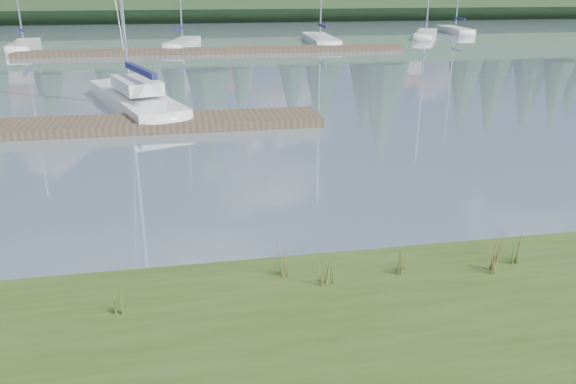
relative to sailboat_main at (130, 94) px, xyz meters
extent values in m
plane|color=gray|center=(2.43, 17.12, -0.42)|extent=(200.00, 200.00, 0.00)
cube|color=white|center=(0.20, -0.61, -0.20)|extent=(4.12, 7.93, 0.70)
ellipsoid|color=white|center=(-1.02, 3.07, -0.20)|extent=(2.28, 2.54, 0.70)
cube|color=navy|center=(0.56, -1.70, 1.13)|extent=(1.30, 3.41, 0.20)
cube|color=white|center=(0.34, -1.03, 0.53)|extent=(2.06, 3.07, 0.45)
cube|color=#4C3D2C|center=(-1.57, -3.88, -0.27)|extent=(16.00, 2.00, 0.30)
cube|color=#4C3D2C|center=(4.43, 17.12, -0.27)|extent=(26.00, 2.20, 0.30)
cube|color=white|center=(-8.83, 21.15, -0.20)|extent=(2.22, 6.78, 0.70)
ellipsoid|color=white|center=(-9.18, 24.46, -0.20)|extent=(1.64, 1.96, 0.70)
cube|color=navy|center=(-8.73, 20.25, 0.98)|extent=(0.48, 2.65, 0.20)
cube|color=white|center=(2.19, 20.89, -0.20)|extent=(2.86, 6.41, 0.70)
ellipsoid|color=white|center=(2.93, 23.93, -0.20)|extent=(1.73, 1.98, 0.70)
cube|color=navy|center=(1.98, 20.06, 0.98)|extent=(0.78, 2.46, 0.20)
cube|color=white|center=(12.85, 22.07, -0.20)|extent=(2.45, 8.34, 0.70)
ellipsoid|color=white|center=(13.14, 26.18, -0.20)|extent=(1.95, 2.37, 0.70)
cube|color=navy|center=(12.77, 20.95, 0.98)|extent=(0.43, 3.28, 0.20)
cube|color=white|center=(23.05, 25.19, -0.20)|extent=(4.50, 6.82, 0.70)
ellipsoid|color=white|center=(24.61, 28.24, -0.20)|extent=(2.18, 2.35, 0.70)
cube|color=navy|center=(22.62, 24.35, 0.98)|extent=(1.42, 2.52, 0.20)
cube|color=white|center=(27.66, 29.01, -0.20)|extent=(2.31, 6.73, 0.70)
ellipsoid|color=white|center=(28.08, 32.28, -0.20)|extent=(1.65, 1.96, 0.70)
cube|color=navy|center=(27.55, 28.11, 0.98)|extent=(0.53, 2.63, 0.20)
cone|color=#475B23|center=(3.26, -14.99, 0.19)|extent=(0.03, 0.03, 0.51)
cone|color=brown|center=(3.37, -15.06, 0.13)|extent=(0.03, 0.03, 0.41)
cone|color=#475B23|center=(3.32, -14.96, 0.21)|extent=(0.03, 0.03, 0.57)
cone|color=brown|center=(3.40, -15.02, 0.11)|extent=(0.03, 0.03, 0.36)
cone|color=#475B23|center=(3.28, -15.07, 0.16)|extent=(0.03, 0.03, 0.46)
cone|color=#475B23|center=(3.78, -15.31, 0.17)|extent=(0.03, 0.03, 0.49)
cone|color=brown|center=(3.89, -15.38, 0.12)|extent=(0.03, 0.03, 0.39)
cone|color=#475B23|center=(3.84, -15.28, 0.20)|extent=(0.03, 0.03, 0.54)
cone|color=brown|center=(3.92, -15.34, 0.10)|extent=(0.03, 0.03, 0.34)
cone|color=#475B23|center=(3.80, -15.39, 0.15)|extent=(0.03, 0.03, 0.44)
cone|color=#475B23|center=(6.34, -15.43, 0.23)|extent=(0.03, 0.03, 0.60)
cone|color=brown|center=(6.45, -15.50, 0.17)|extent=(0.03, 0.03, 0.48)
cone|color=#475B23|center=(6.40, -15.40, 0.26)|extent=(0.03, 0.03, 0.66)
cone|color=brown|center=(6.48, -15.46, 0.14)|extent=(0.03, 0.03, 0.42)
cone|color=#475B23|center=(6.36, -15.51, 0.20)|extent=(0.03, 0.03, 0.54)
cone|color=#475B23|center=(0.94, -15.59, 0.14)|extent=(0.03, 0.03, 0.42)
cone|color=brown|center=(1.05, -15.66, 0.10)|extent=(0.03, 0.03, 0.34)
cone|color=#475B23|center=(1.00, -15.56, 0.16)|extent=(0.03, 0.03, 0.47)
cone|color=brown|center=(1.08, -15.62, 0.08)|extent=(0.03, 0.03, 0.30)
cone|color=#475B23|center=(0.96, -15.67, 0.12)|extent=(0.03, 0.03, 0.38)
cone|color=#475B23|center=(5.00, -15.18, 0.13)|extent=(0.03, 0.03, 0.40)
cone|color=brown|center=(5.11, -15.25, 0.09)|extent=(0.03, 0.03, 0.32)
cone|color=#475B23|center=(5.06, -15.15, 0.15)|extent=(0.03, 0.03, 0.44)
cone|color=brown|center=(5.14, -15.21, 0.07)|extent=(0.03, 0.03, 0.28)
cone|color=#475B23|center=(5.02, -15.26, 0.11)|extent=(0.03, 0.03, 0.36)
cone|color=#475B23|center=(6.80, -15.20, 0.24)|extent=(0.03, 0.03, 0.61)
cone|color=brown|center=(6.91, -15.27, 0.17)|extent=(0.03, 0.03, 0.49)
cone|color=#475B23|center=(6.86, -15.17, 0.27)|extent=(0.03, 0.03, 0.67)
cone|color=brown|center=(6.94, -15.23, 0.14)|extent=(0.03, 0.03, 0.43)
cone|color=#475B23|center=(6.82, -15.28, 0.20)|extent=(0.03, 0.03, 0.55)
cube|color=#33281C|center=(2.43, -14.48, -0.35)|extent=(60.00, 0.50, 0.14)
camera|label=1|loc=(2.01, -22.19, 3.96)|focal=35.00mm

